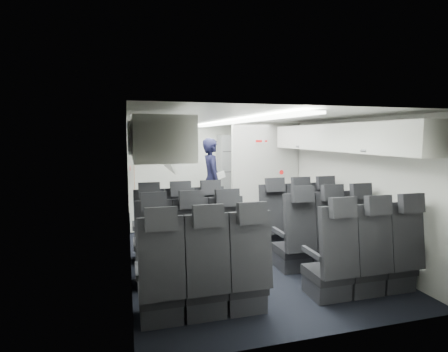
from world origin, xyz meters
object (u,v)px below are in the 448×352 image
seat_row_rear (290,270)px  galley_unit (235,173)px  carry_on_bag (150,142)px  seat_row_mid (260,245)px  seat_row_front (240,229)px  boarding_door (131,182)px  flight_attendant (212,180)px

seat_row_rear → galley_unit: size_ratio=1.75×
seat_row_rear → carry_on_bag: size_ratio=9.06×
seat_row_mid → galley_unit: (0.95, 4.15, 0.55)m
galley_unit → seat_row_front: bearing=-106.3°
galley_unit → carry_on_bag: 3.79m
seat_row_mid → carry_on_bag: size_ratio=9.06×
galley_unit → carry_on_bag: size_ratio=5.17×
seat_row_mid → seat_row_rear: (0.00, -0.90, 0.00)m
carry_on_bag → seat_row_rear: bearing=-41.8°
seat_row_mid → boarding_door: boarding_door is taller
seat_row_mid → flight_attendant: flight_attendant is taller
seat_row_front → seat_row_rear: bearing=-90.0°
flight_attendant → carry_on_bag: size_ratio=4.99×
galley_unit → flight_attendant: bearing=-130.1°
carry_on_bag → flight_attendant: bearing=68.5°
flight_attendant → seat_row_mid: bearing=178.6°
seat_row_mid → galley_unit: bearing=77.1°
seat_row_front → seat_row_rear: same height
seat_row_mid → flight_attendant: bearing=88.7°
boarding_door → flight_attendant: bearing=4.1°
seat_row_rear → flight_attendant: bearing=89.0°
seat_row_front → seat_row_mid: same height
seat_row_front → seat_row_mid: 0.90m
seat_row_front → boarding_door: 2.71m
seat_row_mid → boarding_door: (-1.64, 2.99, 0.55)m
seat_row_front → seat_row_rear: 1.80m
seat_row_rear → galley_unit: 5.17m
seat_row_front → galley_unit: 3.43m
flight_attendant → carry_on_bag: 2.49m
seat_row_front → carry_on_bag: carry_on_bag is taller
seat_row_front → carry_on_bag: 1.97m
boarding_door → carry_on_bag: carry_on_bag is taller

